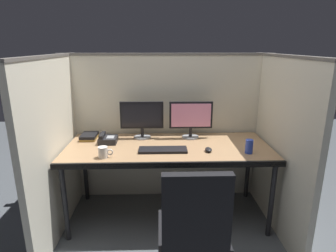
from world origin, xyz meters
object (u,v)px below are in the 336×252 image
(soda_can, at_px, (249,146))
(coffee_mug, at_px, (103,152))
(desk_phone, at_px, (108,139))
(desk, at_px, (168,151))
(office_chair, at_px, (192,250))
(monitor_right, at_px, (191,117))
(book_stack, at_px, (89,136))
(keyboard_main, at_px, (163,150))
(monitor_left, at_px, (142,117))
(computer_mouse, at_px, (208,150))

(soda_can, relative_size, coffee_mug, 0.97)
(desk_phone, distance_m, coffee_mug, 0.39)
(desk, distance_m, coffee_mug, 0.61)
(desk, height_order, office_chair, office_chair)
(desk_phone, height_order, soda_can, soda_can)
(coffee_mug, bearing_deg, desk_phone, 94.86)
(monitor_right, distance_m, book_stack, 1.04)
(monitor_right, xyz_separation_m, book_stack, (-1.02, -0.00, -0.19))
(monitor_right, distance_m, soda_can, 0.66)
(office_chair, bearing_deg, keyboard_main, 94.62)
(keyboard_main, bearing_deg, coffee_mug, -164.82)
(soda_can, bearing_deg, office_chair, -127.33)
(monitor_left, xyz_separation_m, book_stack, (-0.53, -0.02, -0.19))
(desk, relative_size, desk_phone, 10.00)
(office_chair, distance_m, soda_can, 1.04)
(desk_phone, bearing_deg, coffee_mug, -85.14)
(desk, xyz_separation_m, monitor_right, (0.23, 0.25, 0.27))
(monitor_right, bearing_deg, soda_can, -43.34)
(keyboard_main, height_order, desk_phone, desk_phone)
(office_chair, relative_size, computer_mouse, 10.16)
(computer_mouse, height_order, coffee_mug, coffee_mug)
(office_chair, distance_m, computer_mouse, 0.92)
(monitor_left, distance_m, computer_mouse, 0.76)
(book_stack, bearing_deg, monitor_right, 0.25)
(desk, distance_m, office_chair, 1.00)
(office_chair, height_order, coffee_mug, office_chair)
(office_chair, xyz_separation_m, monitor_right, (0.11, 1.19, 0.59))
(monitor_left, bearing_deg, soda_can, -25.21)
(office_chair, xyz_separation_m, book_stack, (-0.92, 1.18, 0.40))
(office_chair, distance_m, desk_phone, 1.35)
(keyboard_main, height_order, soda_can, soda_can)
(keyboard_main, relative_size, computer_mouse, 4.48)
(desk, relative_size, keyboard_main, 4.42)
(desk, height_order, soda_can, soda_can)
(office_chair, height_order, keyboard_main, office_chair)
(computer_mouse, bearing_deg, coffee_mug, -172.88)
(desk, xyz_separation_m, keyboard_main, (-0.05, -0.12, 0.06))
(monitor_right, relative_size, coffee_mug, 3.41)
(desk, distance_m, desk_phone, 0.60)
(desk, xyz_separation_m, coffee_mug, (-0.55, -0.25, 0.10))
(monitor_left, xyz_separation_m, monitor_right, (0.49, -0.01, 0.00))
(desk_phone, distance_m, soda_can, 1.32)
(coffee_mug, bearing_deg, keyboard_main, 15.18)
(computer_mouse, bearing_deg, desk_phone, 163.84)
(keyboard_main, relative_size, soda_can, 3.52)
(computer_mouse, relative_size, soda_can, 0.79)
(office_chair, height_order, book_stack, office_chair)
(monitor_left, relative_size, computer_mouse, 4.48)
(book_stack, height_order, desk_phone, desk_phone)
(desk, distance_m, keyboard_main, 0.14)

